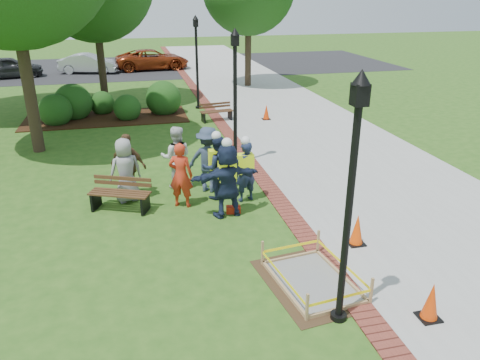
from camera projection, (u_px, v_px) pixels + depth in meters
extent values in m
plane|color=#285116|center=(231.00, 242.00, 10.53)|extent=(100.00, 100.00, 0.00)
cube|color=#9E9E99|center=(293.00, 119.00, 20.61)|extent=(6.00, 60.00, 0.02)
cube|color=maroon|center=(221.00, 123.00, 19.91)|extent=(0.50, 60.00, 0.03)
cube|color=#381E0F|center=(107.00, 118.00, 20.69)|extent=(7.00, 3.00, 0.05)
cube|color=black|center=(153.00, 66.00, 34.86)|extent=(36.00, 12.00, 0.01)
cube|color=#47331E|center=(312.00, 283.00, 9.07)|extent=(1.99, 2.50, 0.01)
cube|color=gray|center=(312.00, 282.00, 9.07)|extent=(1.43, 1.94, 0.04)
cube|color=tan|center=(312.00, 281.00, 9.06)|extent=(1.56, 2.08, 0.08)
cube|color=tan|center=(313.00, 271.00, 8.97)|extent=(1.60, 2.11, 0.55)
cube|color=yellow|center=(313.00, 270.00, 8.96)|extent=(1.54, 2.05, 0.06)
cube|color=#4F2C1B|center=(119.00, 193.00, 11.90)|extent=(1.61, 1.04, 0.04)
cube|color=#4F2C1B|center=(123.00, 181.00, 12.04)|extent=(1.44, 0.66, 0.25)
cube|color=black|center=(120.00, 202.00, 12.00)|extent=(1.50, 1.04, 0.46)
cube|color=#522C1C|center=(217.00, 111.00, 20.15)|extent=(1.45, 0.61, 0.04)
cube|color=#522C1C|center=(215.00, 105.00, 20.26)|extent=(1.40, 0.24, 0.23)
cube|color=black|center=(217.00, 116.00, 20.24)|extent=(1.33, 0.65, 0.41)
cube|color=black|center=(428.00, 318.00, 8.07)|extent=(0.37, 0.37, 0.05)
cone|color=#DD3B06|center=(431.00, 300.00, 7.94)|extent=(0.29, 0.29, 0.67)
cube|color=black|center=(356.00, 243.00, 10.44)|extent=(0.37, 0.37, 0.05)
cone|color=#F54707|center=(357.00, 229.00, 10.31)|extent=(0.29, 0.29, 0.69)
cube|color=black|center=(266.00, 119.00, 20.51)|extent=(0.34, 0.34, 0.05)
cone|color=#E43807|center=(266.00, 112.00, 20.38)|extent=(0.27, 0.27, 0.63)
cube|color=#AB1E0D|center=(233.00, 210.00, 11.90)|extent=(0.39, 0.25, 0.18)
cylinder|color=black|center=(348.00, 220.00, 7.38)|extent=(0.12, 0.12, 3.80)
cube|color=black|center=(360.00, 95.00, 6.62)|extent=(0.22, 0.22, 0.32)
cone|color=black|center=(362.00, 77.00, 6.53)|extent=(0.28, 0.28, 0.22)
cylinder|color=black|center=(338.00, 316.00, 8.07)|extent=(0.28, 0.28, 0.10)
cylinder|color=black|center=(235.00, 107.00, 14.59)|extent=(0.12, 0.12, 3.80)
cube|color=black|center=(235.00, 40.00, 13.83)|extent=(0.22, 0.22, 0.32)
cone|color=black|center=(235.00, 31.00, 13.74)|extent=(0.28, 0.28, 0.22)
cylinder|color=black|center=(235.00, 162.00, 15.28)|extent=(0.28, 0.28, 0.10)
cylinder|color=black|center=(197.00, 68.00, 21.80)|extent=(0.12, 0.12, 3.80)
cube|color=black|center=(196.00, 23.00, 21.04)|extent=(0.22, 0.22, 0.32)
cone|color=black|center=(195.00, 17.00, 20.95)|extent=(0.28, 0.28, 0.22)
cylinder|color=black|center=(198.00, 107.00, 22.49)|extent=(0.28, 0.28, 0.10)
cylinder|color=#3D2D1E|center=(26.00, 71.00, 15.49)|extent=(0.40, 0.40, 5.58)
cylinder|color=#3D2D1E|center=(101.00, 56.00, 22.38)|extent=(0.36, 0.36, 4.72)
cylinder|color=#3D2D1E|center=(248.00, 47.00, 26.98)|extent=(0.36, 0.36, 4.49)
sphere|color=#1E3F12|center=(57.00, 124.00, 19.82)|extent=(1.39, 1.39, 1.39)
sphere|color=#1E3F12|center=(75.00, 118.00, 20.75)|extent=(1.64, 1.64, 1.64)
sphere|color=#1E3F12|center=(128.00, 119.00, 20.56)|extent=(1.19, 1.19, 1.19)
sphere|color=#1E3F12|center=(164.00, 113.00, 21.56)|extent=(1.62, 1.62, 1.62)
sphere|color=#1E3F12|center=(103.00, 114.00, 21.55)|extent=(1.11, 1.11, 1.11)
imported|color=gray|center=(126.00, 170.00, 12.31)|extent=(0.63, 0.49, 1.74)
imported|color=red|center=(181.00, 175.00, 12.00)|extent=(0.65, 0.55, 1.73)
imported|color=silver|center=(176.00, 158.00, 13.16)|extent=(0.63, 0.46, 1.80)
imported|color=brown|center=(129.00, 166.00, 12.61)|extent=(0.67, 0.59, 1.76)
imported|color=#2F3C53|center=(209.00, 160.00, 12.92)|extent=(0.70, 0.62, 1.85)
imported|color=#192A41|center=(227.00, 181.00, 11.46)|extent=(0.65, 0.46, 1.89)
cube|color=#D8F814|center=(227.00, 170.00, 11.36)|extent=(0.42, 0.26, 0.52)
sphere|color=white|center=(227.00, 143.00, 11.09)|extent=(0.25, 0.25, 0.25)
imported|color=#1B2148|center=(245.00, 172.00, 12.34)|extent=(0.61, 0.49, 1.66)
cube|color=#D8F814|center=(245.00, 163.00, 12.25)|extent=(0.42, 0.26, 0.52)
sphere|color=white|center=(245.00, 141.00, 12.02)|extent=(0.25, 0.25, 0.25)
imported|color=#161F3A|center=(217.00, 168.00, 12.50)|extent=(0.58, 0.40, 1.74)
cube|color=#D8F814|center=(217.00, 159.00, 12.40)|extent=(0.42, 0.26, 0.52)
sphere|color=white|center=(216.00, 136.00, 12.16)|extent=(0.25, 0.25, 0.25)
imported|color=#2A2B2D|center=(11.00, 78.00, 30.30)|extent=(2.91, 4.88, 1.49)
imported|color=#AFAFB5|center=(90.00, 73.00, 32.02)|extent=(2.92, 4.67, 1.41)
imported|color=maroon|center=(153.00, 70.00, 33.51)|extent=(2.41, 4.87, 1.54)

